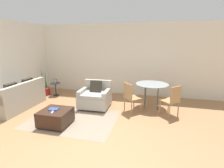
% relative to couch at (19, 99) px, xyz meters
% --- Properties ---
extents(ground_plane, '(20.00, 20.00, 0.00)m').
position_rel_couch_xyz_m(ground_plane, '(2.44, -1.20, -0.31)').
color(ground_plane, '#A3754C').
extents(wall_back, '(12.00, 0.06, 2.75)m').
position_rel_couch_xyz_m(wall_back, '(2.44, 2.39, 1.07)').
color(wall_back, white).
rests_on(wall_back, ground_plane).
extents(wall_left, '(0.06, 12.00, 2.75)m').
position_rel_couch_xyz_m(wall_left, '(-0.53, 0.30, 1.07)').
color(wall_left, white).
rests_on(wall_left, ground_plane).
extents(area_rug, '(2.34, 1.76, 0.01)m').
position_rel_couch_xyz_m(area_rug, '(2.04, -0.33, -0.31)').
color(area_rug, gray).
rests_on(area_rug, ground_plane).
extents(couch, '(0.82, 1.75, 0.91)m').
position_rel_couch_xyz_m(couch, '(0.00, 0.00, 0.00)').
color(couch, '#B2ADA3').
rests_on(couch, ground_plane).
extents(armchair, '(0.94, 0.91, 0.85)m').
position_rel_couch_xyz_m(armchair, '(2.32, 0.72, 0.03)').
color(armchair, '#B2ADA3').
rests_on(armchair, ground_plane).
extents(ottoman, '(0.72, 0.69, 0.41)m').
position_rel_couch_xyz_m(ottoman, '(1.77, -0.73, -0.09)').
color(ottoman, '#382319').
rests_on(ottoman, ground_plane).
extents(book_stack, '(0.26, 0.20, 0.02)m').
position_rel_couch_xyz_m(book_stack, '(1.71, -0.71, 0.11)').
color(book_stack, '#2D478C').
rests_on(book_stack, ottoman).
extents(tv_remote_primary, '(0.11, 0.13, 0.01)m').
position_rel_couch_xyz_m(tv_remote_primary, '(1.71, -0.82, 0.10)').
color(tv_remote_primary, '#333338').
rests_on(tv_remote_primary, ottoman).
extents(tv_remote_secondary, '(0.09, 0.17, 0.01)m').
position_rel_couch_xyz_m(tv_remote_secondary, '(1.77, -0.85, 0.10)').
color(tv_remote_secondary, '#B7B7BC').
rests_on(tv_remote_secondary, ottoman).
extents(potted_plant, '(0.40, 0.40, 1.10)m').
position_rel_couch_xyz_m(potted_plant, '(-0.07, 1.44, -0.09)').
color(potted_plant, maroon).
rests_on(potted_plant, ground_plane).
extents(side_table, '(0.39, 0.39, 0.51)m').
position_rel_couch_xyz_m(side_table, '(0.41, 1.47, 0.05)').
color(side_table, black).
rests_on(side_table, ground_plane).
extents(picture_frame, '(0.16, 0.06, 0.16)m').
position_rel_couch_xyz_m(picture_frame, '(0.41, 1.47, 0.28)').
color(picture_frame, black).
rests_on(picture_frame, side_table).
extents(dining_table, '(1.02, 1.02, 0.78)m').
position_rel_couch_xyz_m(dining_table, '(4.07, 1.16, 0.37)').
color(dining_table, '#99A8AD').
rests_on(dining_table, ground_plane).
extents(dining_chair_near_left, '(0.59, 0.59, 0.90)m').
position_rel_couch_xyz_m(dining_chair_near_left, '(3.48, 0.57, 0.21)').
color(dining_chair_near_left, tan).
rests_on(dining_chair_near_left, ground_plane).
extents(dining_chair_near_right, '(0.59, 0.59, 0.90)m').
position_rel_couch_xyz_m(dining_chair_near_right, '(4.66, 0.57, 0.21)').
color(dining_chair_near_right, tan).
rests_on(dining_chair_near_right, ground_plane).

